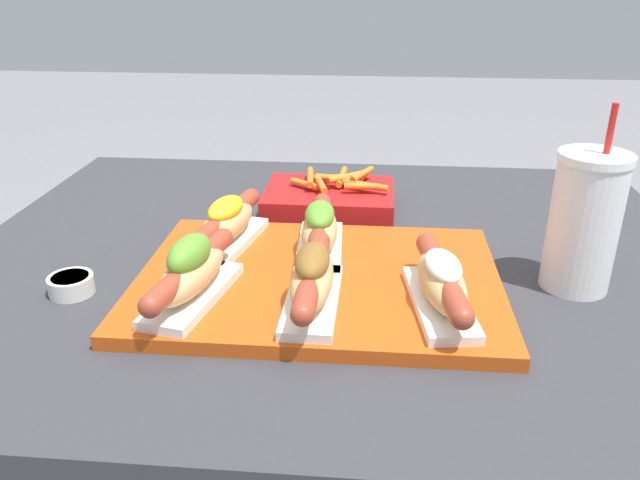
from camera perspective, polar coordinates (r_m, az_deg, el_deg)
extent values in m
cube|color=#333338|center=(1.12, 1.02, -18.53)|extent=(1.08, 0.87, 0.74)
cube|color=#CC4C14|center=(0.81, -0.13, -3.74)|extent=(0.46, 0.34, 0.02)
cube|color=white|center=(0.76, -11.52, -4.92)|extent=(0.09, 0.18, 0.01)
ellipsoid|color=tan|center=(0.75, -11.70, -3.05)|extent=(0.08, 0.15, 0.04)
cylinder|color=#9E3D28|center=(0.75, -11.75, -2.56)|extent=(0.06, 0.18, 0.03)
sphere|color=#9E3D28|center=(0.68, -15.27, -5.86)|extent=(0.03, 0.03, 0.03)
sphere|color=#9E3D28|center=(0.82, -8.85, 0.18)|extent=(0.03, 0.03, 0.03)
ellipsoid|color=#5B992D|center=(0.74, -11.86, -1.29)|extent=(0.05, 0.09, 0.04)
cube|color=white|center=(0.74, -0.70, -5.52)|extent=(0.06, 0.17, 0.01)
ellipsoid|color=tan|center=(0.72, -0.71, -3.59)|extent=(0.05, 0.15, 0.04)
cylinder|color=#9E3D28|center=(0.72, -0.71, -3.09)|extent=(0.03, 0.18, 0.03)
sphere|color=#9E3D28|center=(0.64, -1.63, -6.82)|extent=(0.03, 0.03, 0.03)
sphere|color=#9E3D28|center=(0.80, 0.01, -0.11)|extent=(0.03, 0.03, 0.03)
ellipsoid|color=brown|center=(0.71, -0.72, -1.94)|extent=(0.04, 0.08, 0.03)
cube|color=white|center=(0.74, 10.90, -5.65)|extent=(0.08, 0.17, 0.01)
ellipsoid|color=tan|center=(0.73, 11.07, -3.75)|extent=(0.07, 0.15, 0.04)
cylinder|color=#9E3D28|center=(0.73, 11.11, -3.25)|extent=(0.05, 0.18, 0.03)
sphere|color=#9E3D28|center=(0.65, 12.89, -6.94)|extent=(0.03, 0.03, 0.03)
sphere|color=#9E3D28|center=(0.81, 9.69, -0.27)|extent=(0.03, 0.03, 0.03)
ellipsoid|color=silver|center=(0.72, 11.20, -2.30)|extent=(0.05, 0.09, 0.02)
cube|color=white|center=(0.90, -8.42, -0.12)|extent=(0.09, 0.18, 0.01)
ellipsoid|color=tan|center=(0.88, -8.53, 1.53)|extent=(0.08, 0.15, 0.04)
cylinder|color=#9E3D28|center=(0.88, -8.56, 1.96)|extent=(0.06, 0.18, 0.03)
sphere|color=#9E3D28|center=(0.81, -11.23, -0.41)|extent=(0.03, 0.03, 0.03)
sphere|color=#9E3D28|center=(0.96, -6.31, 3.95)|extent=(0.03, 0.03, 0.03)
ellipsoid|color=yellow|center=(0.88, -8.62, 2.86)|extent=(0.06, 0.09, 0.03)
cube|color=white|center=(0.86, -0.02, -0.82)|extent=(0.07, 0.17, 0.01)
ellipsoid|color=tan|center=(0.85, -0.02, 0.89)|extent=(0.05, 0.15, 0.04)
cylinder|color=#9E3D28|center=(0.85, -0.02, 1.33)|extent=(0.03, 0.18, 0.03)
sphere|color=#9E3D28|center=(0.77, -0.34, -1.32)|extent=(0.03, 0.03, 0.03)
sphere|color=#9E3D28|center=(0.93, 0.23, 3.51)|extent=(0.03, 0.03, 0.03)
ellipsoid|color=#5B992D|center=(0.84, -0.02, 2.31)|extent=(0.04, 0.08, 0.03)
cylinder|color=silver|center=(0.86, -21.79, -3.83)|extent=(0.06, 0.06, 0.02)
cylinder|color=beige|center=(0.85, -21.87, -3.36)|extent=(0.05, 0.05, 0.01)
cylinder|color=white|center=(0.85, 22.93, 1.16)|extent=(0.09, 0.09, 0.17)
cylinder|color=white|center=(0.82, 23.93, 6.93)|extent=(0.09, 0.09, 0.01)
cylinder|color=red|center=(0.81, 25.07, 9.21)|extent=(0.01, 0.01, 0.06)
cube|color=#B21919|center=(1.07, 0.85, 3.80)|extent=(0.22, 0.16, 0.03)
cylinder|color=orange|center=(1.04, 3.83, 4.91)|extent=(0.06, 0.01, 0.01)
cylinder|color=orange|center=(1.09, 3.73, 5.63)|extent=(0.03, 0.06, 0.01)
cylinder|color=orange|center=(1.07, 1.33, 5.66)|extent=(0.07, 0.02, 0.01)
cylinder|color=orange|center=(1.05, 4.20, 5.02)|extent=(0.08, 0.04, 0.01)
cylinder|color=orange|center=(1.09, 1.80, 5.80)|extent=(0.02, 0.09, 0.01)
cylinder|color=orange|center=(1.06, -1.44, 5.15)|extent=(0.05, 0.04, 0.01)
cylinder|color=orange|center=(1.08, 3.88, 6.03)|extent=(0.04, 0.07, 0.01)
cylinder|color=orange|center=(1.09, 1.34, 5.74)|extent=(0.07, 0.03, 0.01)
cylinder|color=orange|center=(1.07, 2.57, 5.81)|extent=(0.07, 0.06, 0.01)
cylinder|color=orange|center=(1.03, 0.10, 5.09)|extent=(0.03, 0.07, 0.01)
cylinder|color=orange|center=(1.08, -0.90, 5.77)|extent=(0.02, 0.09, 0.01)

